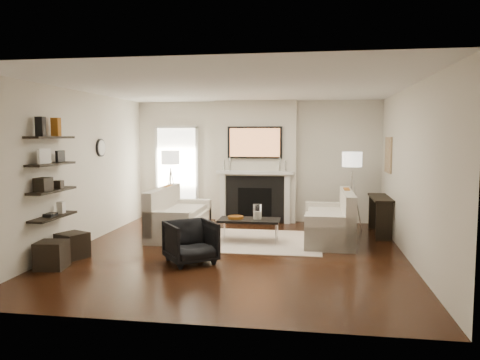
# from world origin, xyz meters

# --- Properties ---
(room_envelope) EXTENTS (6.00, 6.00, 6.00)m
(room_envelope) POSITION_xyz_m (0.00, 0.00, 1.35)
(room_envelope) COLOR black
(room_envelope) RESTS_ON ground
(chimney_breast) EXTENTS (1.80, 0.25, 2.70)m
(chimney_breast) POSITION_xyz_m (0.00, 2.88, 1.35)
(chimney_breast) COLOR silver
(chimney_breast) RESTS_ON floor
(fireplace_surround) EXTENTS (1.30, 0.02, 1.04)m
(fireplace_surround) POSITION_xyz_m (0.00, 2.74, 0.52)
(fireplace_surround) COLOR black
(fireplace_surround) RESTS_ON floor
(firebox) EXTENTS (0.75, 0.02, 0.65)m
(firebox) POSITION_xyz_m (0.00, 2.73, 0.45)
(firebox) COLOR black
(firebox) RESTS_ON floor
(mantel_pilaster_l) EXTENTS (0.12, 0.08, 1.10)m
(mantel_pilaster_l) POSITION_xyz_m (-0.72, 2.71, 0.55)
(mantel_pilaster_l) COLOR white
(mantel_pilaster_l) RESTS_ON floor
(mantel_pilaster_r) EXTENTS (0.12, 0.08, 1.10)m
(mantel_pilaster_r) POSITION_xyz_m (0.72, 2.71, 0.55)
(mantel_pilaster_r) COLOR white
(mantel_pilaster_r) RESTS_ON floor
(mantel_shelf) EXTENTS (1.70, 0.18, 0.07)m
(mantel_shelf) POSITION_xyz_m (0.00, 2.69, 1.12)
(mantel_shelf) COLOR white
(mantel_shelf) RESTS_ON chimney_breast
(tv_body) EXTENTS (1.20, 0.06, 0.70)m
(tv_body) POSITION_xyz_m (0.00, 2.71, 1.78)
(tv_body) COLOR black
(tv_body) RESTS_ON chimney_breast
(tv_screen) EXTENTS (1.10, 0.00, 0.62)m
(tv_screen) POSITION_xyz_m (0.00, 2.68, 1.78)
(tv_screen) COLOR #BF723F
(tv_screen) RESTS_ON tv_body
(candlestick_l_tall) EXTENTS (0.04, 0.04, 0.30)m
(candlestick_l_tall) POSITION_xyz_m (-0.55, 2.70, 1.30)
(candlestick_l_tall) COLOR silver
(candlestick_l_tall) RESTS_ON mantel_shelf
(candlestick_l_short) EXTENTS (0.04, 0.04, 0.24)m
(candlestick_l_short) POSITION_xyz_m (-0.68, 2.70, 1.27)
(candlestick_l_short) COLOR silver
(candlestick_l_short) RESTS_ON mantel_shelf
(candlestick_r_tall) EXTENTS (0.04, 0.04, 0.30)m
(candlestick_r_tall) POSITION_xyz_m (0.55, 2.70, 1.30)
(candlestick_r_tall) COLOR silver
(candlestick_r_tall) RESTS_ON mantel_shelf
(candlestick_r_short) EXTENTS (0.04, 0.04, 0.24)m
(candlestick_r_short) POSITION_xyz_m (0.68, 2.70, 1.27)
(candlestick_r_short) COLOR silver
(candlestick_r_short) RESTS_ON mantel_shelf
(hallway_panel) EXTENTS (0.90, 0.02, 2.10)m
(hallway_panel) POSITION_xyz_m (-1.85, 2.98, 1.05)
(hallway_panel) COLOR white
(hallway_panel) RESTS_ON floor
(door_trim_l) EXTENTS (0.06, 0.06, 2.16)m
(door_trim_l) POSITION_xyz_m (-2.33, 2.96, 1.05)
(door_trim_l) COLOR white
(door_trim_l) RESTS_ON floor
(door_trim_r) EXTENTS (0.06, 0.06, 2.16)m
(door_trim_r) POSITION_xyz_m (-1.37, 2.96, 1.05)
(door_trim_r) COLOR white
(door_trim_r) RESTS_ON floor
(door_trim_top) EXTENTS (1.02, 0.06, 0.06)m
(door_trim_top) POSITION_xyz_m (-1.85, 2.96, 2.13)
(door_trim_top) COLOR white
(door_trim_top) RESTS_ON wall_back
(rug) EXTENTS (2.60, 2.00, 0.01)m
(rug) POSITION_xyz_m (0.14, 0.90, 0.01)
(rug) COLOR beige
(rug) RESTS_ON floor
(loveseat_left_base) EXTENTS (0.85, 1.80, 0.42)m
(loveseat_left_base) POSITION_xyz_m (-1.26, 1.13, 0.21)
(loveseat_left_base) COLOR beige
(loveseat_left_base) RESTS_ON floor
(loveseat_left_back) EXTENTS (0.18, 1.80, 0.80)m
(loveseat_left_back) POSITION_xyz_m (-1.60, 1.13, 0.53)
(loveseat_left_back) COLOR beige
(loveseat_left_back) RESTS_ON floor
(loveseat_left_arm_n) EXTENTS (0.85, 0.18, 0.60)m
(loveseat_left_arm_n) POSITION_xyz_m (-1.26, 0.32, 0.30)
(loveseat_left_arm_n) COLOR beige
(loveseat_left_arm_n) RESTS_ON floor
(loveseat_left_arm_s) EXTENTS (0.85, 0.18, 0.60)m
(loveseat_left_arm_s) POSITION_xyz_m (-1.26, 1.94, 0.30)
(loveseat_left_arm_s) COLOR beige
(loveseat_left_arm_s) RESTS_ON floor
(loveseat_left_cushion) EXTENTS (0.63, 1.44, 0.10)m
(loveseat_left_cushion) POSITION_xyz_m (-1.21, 1.13, 0.47)
(loveseat_left_cushion) COLOR beige
(loveseat_left_cushion) RESTS_ON loveseat_left_base
(pillow_left_orange) EXTENTS (0.10, 0.42, 0.42)m
(pillow_left_orange) POSITION_xyz_m (-1.60, 1.43, 0.73)
(pillow_left_orange) COLOR #A15813
(pillow_left_orange) RESTS_ON loveseat_left_cushion
(pillow_left_charcoal) EXTENTS (0.10, 0.40, 0.40)m
(pillow_left_charcoal) POSITION_xyz_m (-1.60, 0.83, 0.72)
(pillow_left_charcoal) COLOR black
(pillow_left_charcoal) RESTS_ON loveseat_left_cushion
(loveseat_right_base) EXTENTS (0.85, 1.80, 0.42)m
(loveseat_right_base) POSITION_xyz_m (1.56, 1.11, 0.21)
(loveseat_right_base) COLOR beige
(loveseat_right_base) RESTS_ON floor
(loveseat_right_back) EXTENTS (0.18, 1.80, 0.80)m
(loveseat_right_back) POSITION_xyz_m (1.89, 1.11, 0.53)
(loveseat_right_back) COLOR beige
(loveseat_right_back) RESTS_ON floor
(loveseat_right_arm_n) EXTENTS (0.85, 0.18, 0.60)m
(loveseat_right_arm_n) POSITION_xyz_m (1.56, 0.30, 0.30)
(loveseat_right_arm_n) COLOR beige
(loveseat_right_arm_n) RESTS_ON floor
(loveseat_right_arm_s) EXTENTS (0.85, 0.18, 0.60)m
(loveseat_right_arm_s) POSITION_xyz_m (1.56, 1.92, 0.30)
(loveseat_right_arm_s) COLOR beige
(loveseat_right_arm_s) RESTS_ON floor
(loveseat_right_cushion) EXTENTS (0.63, 1.44, 0.10)m
(loveseat_right_cushion) POSITION_xyz_m (1.51, 1.11, 0.47)
(loveseat_right_cushion) COLOR beige
(loveseat_right_cushion) RESTS_ON loveseat_right_base
(pillow_right_orange) EXTENTS (0.10, 0.42, 0.42)m
(pillow_right_orange) POSITION_xyz_m (1.89, 1.41, 0.73)
(pillow_right_orange) COLOR #A15813
(pillow_right_orange) RESTS_ON loveseat_right_cushion
(pillow_right_charcoal) EXTENTS (0.10, 0.40, 0.40)m
(pillow_right_charcoal) POSITION_xyz_m (1.89, 0.81, 0.72)
(pillow_right_charcoal) COLOR black
(pillow_right_charcoal) RESTS_ON loveseat_right_cushion
(coffee_table) EXTENTS (1.10, 0.55, 0.04)m
(coffee_table) POSITION_xyz_m (0.14, 0.81, 0.40)
(coffee_table) COLOR black
(coffee_table) RESTS_ON floor
(coffee_leg_nw) EXTENTS (0.02, 0.02, 0.38)m
(coffee_leg_nw) POSITION_xyz_m (-0.36, 0.59, 0.19)
(coffee_leg_nw) COLOR silver
(coffee_leg_nw) RESTS_ON floor
(coffee_leg_ne) EXTENTS (0.02, 0.02, 0.38)m
(coffee_leg_ne) POSITION_xyz_m (0.64, 0.59, 0.19)
(coffee_leg_ne) COLOR silver
(coffee_leg_ne) RESTS_ON floor
(coffee_leg_sw) EXTENTS (0.02, 0.02, 0.38)m
(coffee_leg_sw) POSITION_xyz_m (-0.36, 1.03, 0.19)
(coffee_leg_sw) COLOR silver
(coffee_leg_sw) RESTS_ON floor
(coffee_leg_se) EXTENTS (0.02, 0.02, 0.38)m
(coffee_leg_se) POSITION_xyz_m (0.64, 1.03, 0.19)
(coffee_leg_se) COLOR silver
(coffee_leg_se) RESTS_ON floor
(hurricane_glass) EXTENTS (0.16, 0.16, 0.27)m
(hurricane_glass) POSITION_xyz_m (0.29, 0.81, 0.56)
(hurricane_glass) COLOR white
(hurricane_glass) RESTS_ON coffee_table
(hurricane_candle) EXTENTS (0.10, 0.10, 0.15)m
(hurricane_candle) POSITION_xyz_m (0.29, 0.81, 0.50)
(hurricane_candle) COLOR white
(hurricane_candle) RESTS_ON coffee_table
(copper_bowl) EXTENTS (0.29, 0.29, 0.05)m
(copper_bowl) POSITION_xyz_m (-0.11, 0.81, 0.45)
(copper_bowl) COLOR #9C591A
(copper_bowl) RESTS_ON coffee_table
(armchair) EXTENTS (0.93, 0.92, 0.70)m
(armchair) POSITION_xyz_m (-0.55, -0.72, 0.35)
(armchair) COLOR black
(armchair) RESTS_ON floor
(lamp_left_post) EXTENTS (0.02, 0.02, 1.20)m
(lamp_left_post) POSITION_xyz_m (-1.85, 2.49, 0.60)
(lamp_left_post) COLOR silver
(lamp_left_post) RESTS_ON floor
(lamp_left_shade) EXTENTS (0.40, 0.40, 0.30)m
(lamp_left_shade) POSITION_xyz_m (-1.85, 2.49, 1.45)
(lamp_left_shade) COLOR white
(lamp_left_shade) RESTS_ON lamp_left_post
(lamp_left_leg_a) EXTENTS (0.25, 0.02, 1.23)m
(lamp_left_leg_a) POSITION_xyz_m (-1.74, 2.49, 0.60)
(lamp_left_leg_a) COLOR silver
(lamp_left_leg_a) RESTS_ON floor
(lamp_left_leg_b) EXTENTS (0.14, 0.22, 1.23)m
(lamp_left_leg_b) POSITION_xyz_m (-1.91, 2.58, 0.60)
(lamp_left_leg_b) COLOR silver
(lamp_left_leg_b) RESTS_ON floor
(lamp_left_leg_c) EXTENTS (0.14, 0.22, 1.23)m
(lamp_left_leg_c) POSITION_xyz_m (-1.91, 2.39, 0.60)
(lamp_left_leg_c) COLOR silver
(lamp_left_leg_c) RESTS_ON floor
(lamp_right_post) EXTENTS (0.02, 0.02, 1.20)m
(lamp_right_post) POSITION_xyz_m (2.05, 2.22, 0.60)
(lamp_right_post) COLOR silver
(lamp_right_post) RESTS_ON floor
(lamp_right_shade) EXTENTS (0.40, 0.40, 0.30)m
(lamp_right_shade) POSITION_xyz_m (2.05, 2.22, 1.45)
(lamp_right_shade) COLOR white
(lamp_right_shade) RESTS_ON lamp_right_post
(lamp_right_leg_a) EXTENTS (0.25, 0.02, 1.23)m
(lamp_right_leg_a) POSITION_xyz_m (2.16, 2.22, 0.60)
(lamp_right_leg_a) COLOR silver
(lamp_right_leg_a) RESTS_ON floor
(lamp_right_leg_b) EXTENTS (0.14, 0.22, 1.23)m
(lamp_right_leg_b) POSITION_xyz_m (2.00, 2.32, 0.60)
(lamp_right_leg_b) COLOR silver
(lamp_right_leg_b) RESTS_ON floor
(lamp_right_leg_c) EXTENTS (0.14, 0.22, 1.23)m
(lamp_right_leg_c) POSITION_xyz_m (1.99, 2.13, 0.60)
(lamp_right_leg_c) COLOR silver
(lamp_right_leg_c) RESTS_ON floor
(console_top) EXTENTS (0.35, 1.20, 0.04)m
(console_top) POSITION_xyz_m (2.57, 1.81, 0.73)
(console_top) COLOR black
(console_top) RESTS_ON floor
(console_leg_n) EXTENTS (0.30, 0.04, 0.71)m
(console_leg_n) POSITION_xyz_m (2.57, 1.26, 0.35)
(console_leg_n) COLOR black
(console_leg_n) RESTS_ON floor
(console_leg_s) EXTENTS (0.30, 0.04, 0.71)m
(console_leg_s) POSITION_xyz_m (2.57, 2.36, 0.35)
(console_leg_s) COLOR black
(console_leg_s) RESTS_ON floor
(wall_art) EXTENTS (0.03, 0.70, 0.70)m
(wall_art) POSITION_xyz_m (2.73, 2.05, 1.55)
(wall_art) COLOR #A48252
(wall_art) RESTS_ON wall_right
(shelf_bottom) EXTENTS (0.25, 1.00, 0.03)m
(shelf_bottom) POSITION_xyz_m (-2.62, -1.00, 0.70)
(shelf_bottom) COLOR black
(shelf_bottom) RESTS_ON wall_left
(shelf_lower) EXTENTS (0.25, 1.00, 0.04)m
(shelf_lower) POSITION_xyz_m (-2.62, -1.00, 1.10)
(shelf_lower) COLOR black
(shelf_lower) RESTS_ON wall_left
(shelf_upper) EXTENTS (0.25, 1.00, 0.04)m
(shelf_upper) POSITION_xyz_m (-2.62, -1.00, 1.50)
(shelf_upper) COLOR black
(shelf_upper) RESTS_ON wall_left
(shelf_top) EXTENTS (0.25, 1.00, 0.04)m
(shelf_top) POSITION_xyz_m (-2.62, -1.00, 1.90)
(shelf_top) COLOR black
(shelf_top) RESTS_ON wall_left
(decor_magfile_a) EXTENTS (0.12, 0.10, 0.28)m
(decor_magfile_a) POSITION_xyz_m (-2.62, -1.24, 2.06)
(decor_magfile_a) COLOR black
(decor_magfile_a) RESTS_ON shelf_top
(decor_magfile_b) EXTENTS (0.12, 0.10, 0.28)m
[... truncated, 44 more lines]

